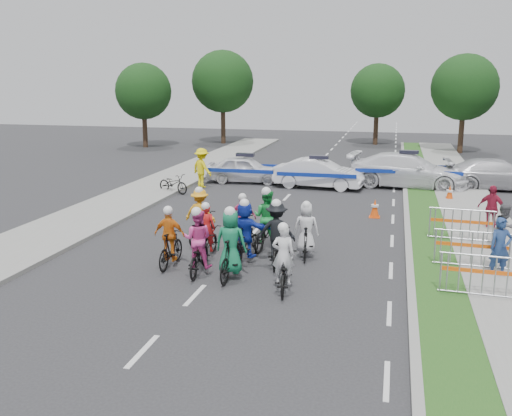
% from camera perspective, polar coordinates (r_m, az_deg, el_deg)
% --- Properties ---
extents(ground, '(90.00, 90.00, 0.00)m').
position_cam_1_polar(ground, '(14.07, -6.11, -8.68)').
color(ground, '#28282B').
rests_on(ground, ground).
extents(curb_right, '(0.20, 60.00, 0.12)m').
position_cam_1_polar(curb_right, '(18.03, 15.02, -3.98)').
color(curb_right, gray).
rests_on(curb_right, ground).
extents(grass_strip, '(1.20, 60.00, 0.11)m').
position_cam_1_polar(grass_strip, '(18.07, 17.24, -4.11)').
color(grass_strip, '#1C4F19').
rests_on(grass_strip, ground).
extents(sidewalk_right, '(2.40, 60.00, 0.13)m').
position_cam_1_polar(sidewalk_right, '(18.28, 22.89, -4.33)').
color(sidewalk_right, gray).
rests_on(sidewalk_right, ground).
extents(sidewalk_left, '(3.00, 60.00, 0.13)m').
position_cam_1_polar(sidewalk_left, '(21.12, -18.25, -1.73)').
color(sidewalk_left, gray).
rests_on(sidewalk_left, ground).
extents(rider_0, '(0.84, 1.79, 1.76)m').
position_cam_1_polar(rider_0, '(14.12, 2.75, -6.00)').
color(rider_0, black).
rests_on(rider_0, ground).
extents(rider_1, '(0.83, 1.88, 1.96)m').
position_cam_1_polar(rider_1, '(14.88, -2.51, -4.30)').
color(rider_1, black).
rests_on(rider_1, ground).
extents(rider_2, '(0.82, 1.86, 1.85)m').
position_cam_1_polar(rider_2, '(15.38, -5.80, -4.06)').
color(rider_2, black).
rests_on(rider_2, ground).
extents(rider_3, '(0.88, 1.67, 1.76)m').
position_cam_1_polar(rider_3, '(16.01, -8.57, -3.49)').
color(rider_3, black).
rests_on(rider_3, ground).
extents(rider_4, '(1.12, 1.93, 1.91)m').
position_cam_1_polar(rider_4, '(15.99, 2.06, -3.15)').
color(rider_4, black).
rests_on(rider_4, ground).
extents(rider_5, '(1.55, 1.84, 1.87)m').
position_cam_1_polar(rider_5, '(16.20, -1.09, -2.76)').
color(rider_5, black).
rests_on(rider_5, ground).
extents(rider_6, '(0.57, 1.63, 1.66)m').
position_cam_1_polar(rider_6, '(16.81, -4.91, -3.04)').
color(rider_6, black).
rests_on(rider_6, ground).
extents(rider_7, '(0.76, 1.67, 1.72)m').
position_cam_1_polar(rider_7, '(16.69, 5.04, -2.74)').
color(rider_7, black).
rests_on(rider_7, ground).
extents(rider_8, '(0.98, 1.99, 1.94)m').
position_cam_1_polar(rider_8, '(17.52, 1.07, -1.78)').
color(rider_8, black).
rests_on(rider_8, ground).
extents(rider_9, '(0.85, 1.60, 1.68)m').
position_cam_1_polar(rider_9, '(17.89, -1.28, -1.69)').
color(rider_9, black).
rests_on(rider_9, ground).
extents(rider_10, '(1.06, 1.83, 1.82)m').
position_cam_1_polar(rider_10, '(18.28, -5.58, -1.25)').
color(rider_10, black).
rests_on(rider_10, ground).
extents(police_car_0, '(3.99, 1.85, 1.32)m').
position_cam_1_polar(police_car_0, '(28.78, -1.09, 3.88)').
color(police_car_0, white).
rests_on(police_car_0, ground).
extents(police_car_1, '(4.37, 1.88, 1.40)m').
position_cam_1_polar(police_car_1, '(27.46, 6.29, 3.46)').
color(police_car_1, white).
rests_on(police_car_1, ground).
extents(police_car_2, '(5.90, 3.06, 1.63)m').
position_cam_1_polar(police_car_2, '(28.37, 14.94, 3.64)').
color(police_car_2, white).
rests_on(police_car_2, ground).
extents(civilian_sedan, '(5.02, 2.30, 1.42)m').
position_cam_1_polar(civilian_sedan, '(29.25, 23.05, 3.10)').
color(civilian_sedan, silver).
rests_on(civilian_sedan, ground).
extents(spectator_0, '(0.68, 0.54, 1.62)m').
position_cam_1_polar(spectator_0, '(16.26, 23.24, -3.68)').
color(spectator_0, navy).
rests_on(spectator_0, ground).
extents(spectator_1, '(0.96, 0.93, 1.56)m').
position_cam_1_polar(spectator_1, '(18.38, 23.60, -1.99)').
color(spectator_1, '#58575C').
rests_on(spectator_1, ground).
extents(spectator_2, '(1.01, 0.83, 1.61)m').
position_cam_1_polar(spectator_2, '(21.03, 22.45, -0.05)').
color(spectator_2, maroon).
rests_on(spectator_2, ground).
extents(marshal_hiviz, '(1.40, 1.25, 1.89)m').
position_cam_1_polar(marshal_hiviz, '(27.57, -5.43, 4.02)').
color(marshal_hiviz, yellow).
rests_on(marshal_hiviz, ground).
extents(barrier_0, '(2.03, 0.63, 1.12)m').
position_cam_1_polar(barrier_0, '(14.51, 21.74, -6.51)').
color(barrier_0, '#A5A8AD').
rests_on(barrier_0, ground).
extents(barrier_1, '(2.03, 0.63, 1.12)m').
position_cam_1_polar(barrier_1, '(16.60, 20.74, -4.04)').
color(barrier_1, '#A5A8AD').
rests_on(barrier_1, ground).
extents(barrier_2, '(2.03, 0.64, 1.12)m').
position_cam_1_polar(barrier_2, '(19.22, 19.81, -1.72)').
color(barrier_2, '#A5A8AD').
rests_on(barrier_2, ground).
extents(cone_0, '(0.40, 0.40, 0.70)m').
position_cam_1_polar(cone_0, '(21.98, 11.79, -0.05)').
color(cone_0, '#F24C0C').
rests_on(cone_0, ground).
extents(cone_1, '(0.40, 0.40, 0.70)m').
position_cam_1_polar(cone_1, '(25.71, 18.80, 1.39)').
color(cone_1, '#F24C0C').
rests_on(cone_1, ground).
extents(parked_bike, '(1.80, 1.20, 0.89)m').
position_cam_1_polar(parked_bike, '(26.35, -8.28, 2.44)').
color(parked_bike, black).
rests_on(parked_bike, ground).
extents(tree_0, '(4.20, 4.20, 6.30)m').
position_cam_1_polar(tree_0, '(44.35, -11.21, 11.37)').
color(tree_0, '#382619').
rests_on(tree_0, ground).
extents(tree_1, '(4.55, 4.55, 6.82)m').
position_cam_1_polar(tree_1, '(42.53, 20.15, 11.26)').
color(tree_1, '#382619').
rests_on(tree_1, ground).
extents(tree_3, '(4.90, 4.90, 7.35)m').
position_cam_1_polar(tree_3, '(46.31, -3.35, 12.51)').
color(tree_3, '#382619').
rests_on(tree_3, ground).
extents(tree_4, '(4.20, 4.20, 6.30)m').
position_cam_1_polar(tree_4, '(46.32, 12.06, 11.38)').
color(tree_4, '#382619').
rests_on(tree_4, ground).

